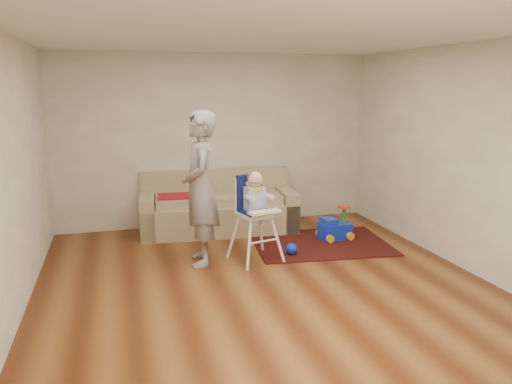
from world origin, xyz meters
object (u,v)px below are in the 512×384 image
object	(u,v)px
sofa	(218,202)
ride_on_toy	(335,223)
high_chair	(255,218)
adult	(200,189)
side_table	(164,215)
toy_ball	(291,249)

from	to	relation	value
sofa	ride_on_toy	distance (m)	1.80
ride_on_toy	high_chair	world-z (taller)	high_chair
high_chair	adult	world-z (taller)	adult
side_table	adult	size ratio (longest dim) A/B	0.29
sofa	high_chair	size ratio (longest dim) A/B	2.07
ride_on_toy	toy_ball	world-z (taller)	ride_on_toy
sofa	high_chair	bearing A→B (deg)	-78.03
adult	toy_ball	bearing A→B (deg)	93.13
ride_on_toy	adult	size ratio (longest dim) A/B	0.25
ride_on_toy	toy_ball	distance (m)	0.99
side_table	ride_on_toy	xyz separation A→B (m)	(2.36, -1.05, -0.02)
toy_ball	side_table	bearing A→B (deg)	134.70
sofa	ride_on_toy	bearing A→B (deg)	-26.08
side_table	adult	distance (m)	1.67
sofa	side_table	size ratio (longest dim) A/B	4.38
ride_on_toy	sofa	bearing A→B (deg)	142.28
side_table	adult	xyz separation A→B (m)	(0.33, -1.49, 0.68)
toy_ball	adult	world-z (taller)	adult
side_table	high_chair	bearing A→B (deg)	-57.43
toy_ball	high_chair	distance (m)	0.69
ride_on_toy	high_chair	distance (m)	1.48
toy_ball	high_chair	size ratio (longest dim) A/B	0.13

